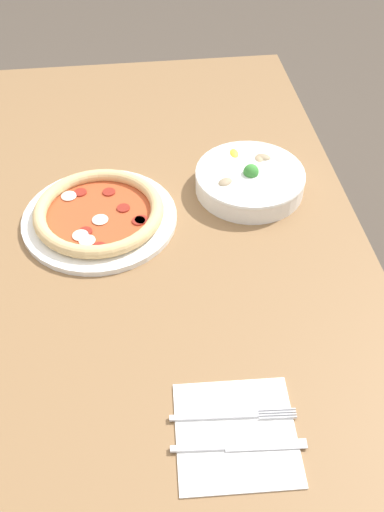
% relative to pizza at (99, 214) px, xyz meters
% --- Properties ---
extents(ground_plane, '(8.00, 8.00, 0.00)m').
position_rel_pizza_xyz_m(ground_plane, '(-0.02, 0.10, -0.75)').
color(ground_plane, '#4C4238').
extents(dining_table, '(1.28, 0.82, 0.73)m').
position_rel_pizza_xyz_m(dining_table, '(-0.02, 0.10, -0.12)').
color(dining_table, olive).
rests_on(dining_table, ground_plane).
extents(pizza, '(0.31, 0.31, 0.04)m').
position_rel_pizza_xyz_m(pizza, '(0.00, 0.00, 0.00)').
color(pizza, white).
rests_on(pizza, dining_table).
extents(bowl, '(0.23, 0.23, 0.07)m').
position_rel_pizza_xyz_m(bowl, '(-0.06, 0.31, 0.01)').
color(bowl, white).
rests_on(bowl, dining_table).
extents(napkin, '(0.18, 0.18, 0.00)m').
position_rel_pizza_xyz_m(napkin, '(0.48, 0.19, -0.02)').
color(napkin, white).
rests_on(napkin, dining_table).
extents(fork, '(0.03, 0.19, 0.00)m').
position_rel_pizza_xyz_m(fork, '(0.46, 0.19, -0.01)').
color(fork, silver).
rests_on(fork, napkin).
extents(knife, '(0.03, 0.19, 0.01)m').
position_rel_pizza_xyz_m(knife, '(0.51, 0.18, -0.01)').
color(knife, silver).
rests_on(knife, napkin).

